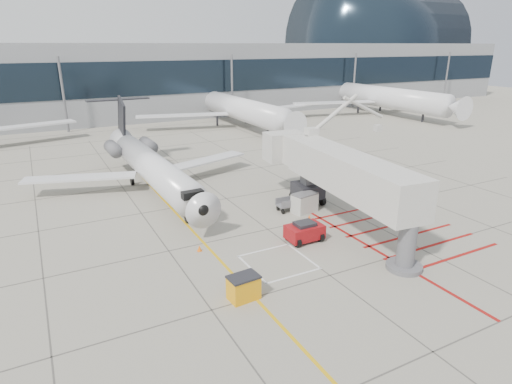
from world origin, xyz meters
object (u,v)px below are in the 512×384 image
jet_bridge (349,181)px  pushback_tug (305,231)px  regional_jet (158,157)px  spill_bin (244,287)px

jet_bridge → pushback_tug: jet_bridge is taller
regional_jet → pushback_tug: (6.73, -14.26, -3.16)m
pushback_tug → regional_jet: bearing=115.1°
jet_bridge → spill_bin: bearing=-150.5°
regional_jet → spill_bin: (-0.60, -19.03, -3.21)m
regional_jet → spill_bin: regional_jet is taller
jet_bridge → pushback_tug: bearing=-170.7°
regional_jet → jet_bridge: 17.68m
pushback_tug → jet_bridge: bearing=3.4°
pushback_tug → spill_bin: bearing=-147.1°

